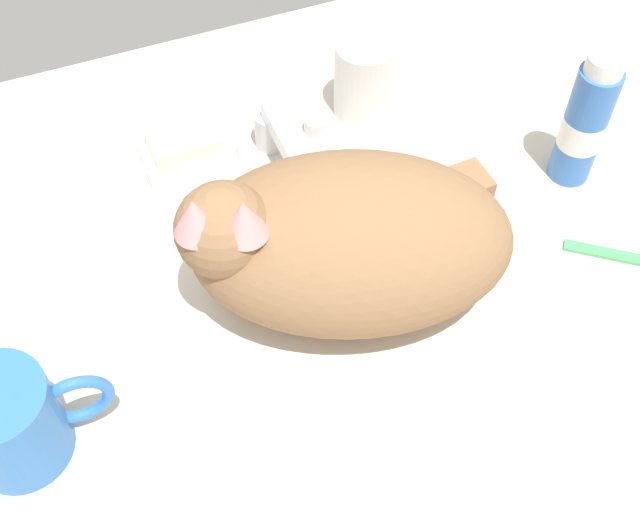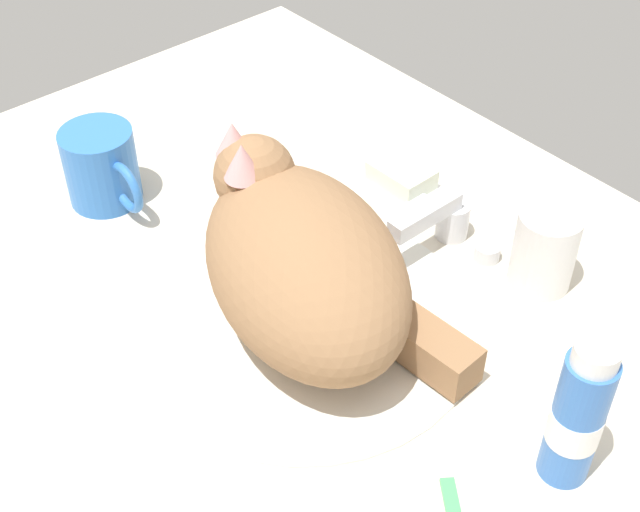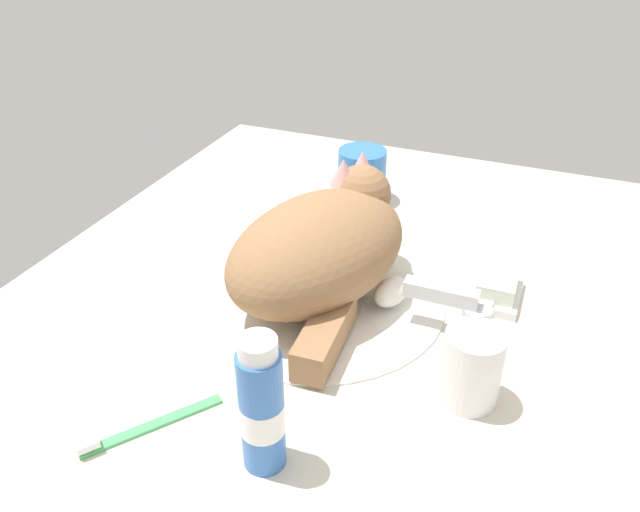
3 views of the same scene
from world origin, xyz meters
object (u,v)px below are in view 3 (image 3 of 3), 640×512
(cat, at_px, (323,248))
(coffee_mug, at_px, (361,176))
(faucet, at_px, (465,315))
(soap_bar, at_px, (498,283))
(toothpaste_bottle, at_px, (262,408))
(toothbrush, at_px, (143,427))
(rinse_cup, at_px, (472,367))

(cat, relative_size, coffee_mug, 2.63)
(faucet, height_order, soap_bar, faucet)
(cat, bearing_deg, toothpaste_bottle, 10.20)
(toothbrush, bearing_deg, rinse_cup, 119.89)
(coffee_mug, relative_size, rinse_cup, 1.41)
(cat, xyz_separation_m, toothbrush, (0.29, -0.08, -0.07))
(rinse_cup, height_order, soap_bar, rinse_cup)
(coffee_mug, distance_m, soap_bar, 0.34)
(rinse_cup, bearing_deg, toothpaste_bottle, -46.28)
(coffee_mug, xyz_separation_m, toothpaste_bottle, (0.57, 0.10, 0.03))
(cat, relative_size, soap_bar, 4.67)
(toothbrush, bearing_deg, toothpaste_bottle, 95.50)
(soap_bar, height_order, toothbrush, soap_bar)
(coffee_mug, relative_size, toothbrush, 0.96)
(faucet, xyz_separation_m, soap_bar, (-0.09, 0.03, -0.00))
(coffee_mug, relative_size, toothpaste_bottle, 0.82)
(cat, distance_m, toothbrush, 0.31)
(cat, distance_m, rinse_cup, 0.25)
(faucet, distance_m, rinse_cup, 0.11)
(rinse_cup, relative_size, toothpaste_bottle, 0.58)
(faucet, bearing_deg, toothpaste_bottle, -27.40)
(soap_bar, xyz_separation_m, toothpaste_bottle, (0.36, -0.17, 0.05))
(faucet, relative_size, toothbrush, 1.01)
(coffee_mug, distance_m, rinse_cup, 0.49)
(coffee_mug, height_order, soap_bar, coffee_mug)
(rinse_cup, height_order, toothbrush, rinse_cup)
(faucet, bearing_deg, cat, -92.17)
(toothpaste_bottle, xyz_separation_m, toothbrush, (0.01, -0.13, -0.07))
(cat, relative_size, toothbrush, 2.53)
(toothbrush, bearing_deg, faucet, 136.01)
(rinse_cup, xyz_separation_m, toothbrush, (0.17, -0.30, -0.04))
(faucet, relative_size, cat, 0.40)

